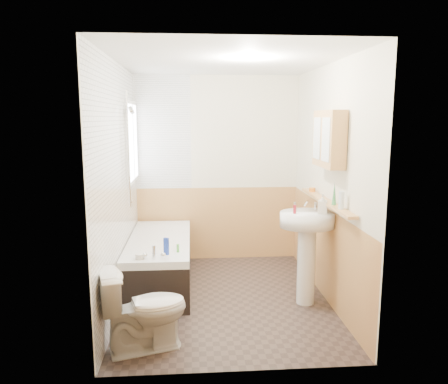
{
  "coord_description": "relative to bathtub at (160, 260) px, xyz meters",
  "views": [
    {
      "loc": [
        -0.35,
        -4.49,
        1.94
      ],
      "look_at": [
        0.0,
        0.15,
        1.15
      ],
      "focal_mm": 35.0,
      "sensor_mm": 36.0,
      "label": 1
    }
  ],
  "objects": [
    {
      "name": "tile_return_back",
      "position": [
        0.01,
        0.92,
        1.46
      ],
      "size": [
        0.75,
        0.01,
        1.5
      ],
      "primitive_type": "cube",
      "color": "white",
      "rests_on": "wall_back"
    },
    {
      "name": "wainscot_right",
      "position": [
        1.82,
        -0.47,
        0.21
      ],
      "size": [
        0.01,
        2.8,
        1.0
      ],
      "primitive_type": "cube",
      "color": "tan",
      "rests_on": "wall_right"
    },
    {
      "name": "green_bottle",
      "position": [
        1.77,
        -0.85,
        0.92
      ],
      "size": [
        0.05,
        0.05,
        0.22
      ],
      "primitive_type": "cone",
      "rotation": [
        0.0,
        0.0,
        -0.11
      ],
      "color": "#388447",
      "rests_on": "pine_shelf"
    },
    {
      "name": "blue_gel",
      "position": [
        0.11,
        -0.63,
        0.36
      ],
      "size": [
        0.06,
        0.05,
        0.18
      ],
      "primitive_type": "cube",
      "rotation": [
        0.0,
        0.0,
        -0.42
      ],
      "color": "#19339E",
      "rests_on": "bathtub"
    },
    {
      "name": "wainscot_back",
      "position": [
        0.73,
        0.92,
        0.21
      ],
      "size": [
        2.2,
        0.01,
        1.0
      ],
      "primitive_type": "cube",
      "color": "tan",
      "rests_on": "wall_back"
    },
    {
      "name": "ceiling",
      "position": [
        0.73,
        -0.47,
        2.21
      ],
      "size": [
        2.8,
        2.8,
        0.0
      ],
      "primitive_type": "plane",
      "rotation": [
        3.14,
        0.0,
        0.0
      ],
      "color": "white",
      "rests_on": "ground"
    },
    {
      "name": "wall_left",
      "position": [
        -0.38,
        -0.47,
        0.96
      ],
      "size": [
        0.02,
        2.8,
        2.5
      ],
      "primitive_type": "cube",
      "color": "beige",
      "rests_on": "ground"
    },
    {
      "name": "medicine_cabinet",
      "position": [
        1.74,
        -0.7,
        1.44
      ],
      "size": [
        0.16,
        0.62,
        0.56
      ],
      "color": "tan",
      "rests_on": "wall_right"
    },
    {
      "name": "window",
      "position": [
        -0.33,
        0.48,
        1.36
      ],
      "size": [
        0.03,
        0.79,
        0.99
      ],
      "color": "white",
      "rests_on": "wall_left"
    },
    {
      "name": "bathtub",
      "position": [
        0.0,
        0.0,
        0.0
      ],
      "size": [
        0.7,
        1.73,
        0.7
      ],
      "color": "black",
      "rests_on": "floor"
    },
    {
      "name": "soap_bottle",
      "position": [
        1.7,
        -0.72,
        0.74
      ],
      "size": [
        0.15,
        0.22,
        0.09
      ],
      "primitive_type": "imported",
      "rotation": [
        0.0,
        0.0,
        -0.31
      ],
      "color": "silver",
      "rests_on": "sink"
    },
    {
      "name": "clear_bottle",
      "position": [
        1.42,
        -0.7,
        0.74
      ],
      "size": [
        0.04,
        0.04,
        0.09
      ],
      "primitive_type": "cylinder",
      "rotation": [
        0.0,
        0.0,
        -0.12
      ],
      "color": "maroon",
      "rests_on": "sink"
    },
    {
      "name": "wall_back",
      "position": [
        0.73,
        0.94,
        0.96
      ],
      "size": [
        2.2,
        0.02,
        2.5
      ],
      "primitive_type": "cube",
      "color": "beige",
      "rests_on": "ground"
    },
    {
      "name": "foam_can",
      "position": [
        1.77,
        -1.06,
        0.89
      ],
      "size": [
        0.06,
        0.06,
        0.17
      ],
      "primitive_type": "cylinder",
      "rotation": [
        0.0,
        0.0,
        -0.18
      ],
      "color": "silver",
      "rests_on": "pine_shelf"
    },
    {
      "name": "black_jar",
      "position": [
        1.77,
        -0.08,
        0.83
      ],
      "size": [
        0.08,
        0.08,
        0.05
      ],
      "primitive_type": "cylinder",
      "rotation": [
        0.0,
        0.0,
        0.15
      ],
      "color": "orange",
      "rests_on": "pine_shelf"
    },
    {
      "name": "sink",
      "position": [
        1.57,
        -0.65,
        0.41
      ],
      "size": [
        0.58,
        0.46,
        1.11
      ],
      "rotation": [
        0.0,
        0.0,
        0.14
      ],
      "color": "white",
      "rests_on": "floor"
    },
    {
      "name": "tile_cladding_left",
      "position": [
        -0.36,
        -0.47,
        0.96
      ],
      "size": [
        0.01,
        2.8,
        2.5
      ],
      "primitive_type": "cube",
      "color": "white",
      "rests_on": "wall_left"
    },
    {
      "name": "floor",
      "position": [
        0.73,
        -0.47,
        -0.29
      ],
      "size": [
        2.8,
        2.8,
        0.0
      ],
      "primitive_type": "plane",
      "color": "#2E2421",
      "rests_on": "ground"
    },
    {
      "name": "cream_jar",
      "position": [
        -0.14,
        -0.75,
        0.3
      ],
      "size": [
        0.1,
        0.1,
        0.06
      ],
      "primitive_type": "cylinder",
      "rotation": [
        0.0,
        0.0,
        0.21
      ],
      "color": "silver",
      "rests_on": "bathtub"
    },
    {
      "name": "wainscot_front",
      "position": [
        0.73,
        -1.85,
        0.21
      ],
      "size": [
        2.2,
        0.01,
        1.0
      ],
      "primitive_type": "cube",
      "color": "tan",
      "rests_on": "wall_front"
    },
    {
      "name": "shower_riser",
      "position": [
        -0.31,
        -0.01,
        1.4
      ],
      "size": [
        0.11,
        0.09,
        1.3
      ],
      "color": "silver",
      "rests_on": "wall_left"
    },
    {
      "name": "wall_front",
      "position": [
        0.73,
        -1.88,
        0.96
      ],
      "size": [
        2.2,
        0.02,
        2.5
      ],
      "primitive_type": "cube",
      "color": "beige",
      "rests_on": "ground"
    },
    {
      "name": "orange_bottle",
      "position": [
        0.23,
        -0.55,
        0.31
      ],
      "size": [
        0.03,
        0.03,
        0.08
      ],
      "primitive_type": "cylinder",
      "rotation": [
        0.0,
        0.0,
        -0.09
      ],
      "color": "#59C647",
      "rests_on": "bathtub"
    },
    {
      "name": "wall_right",
      "position": [
        1.84,
        -0.47,
        0.96
      ],
      "size": [
        0.02,
        2.8,
        2.5
      ],
      "primitive_type": "cube",
      "color": "beige",
      "rests_on": "ground"
    },
    {
      "name": "pine_shelf",
      "position": [
        1.77,
        -0.6,
        0.79
      ],
      "size": [
        0.1,
        1.56,
        0.03
      ],
      "primitive_type": "cube",
      "color": "tan",
      "rests_on": "wall_right"
    },
    {
      "name": "toilet",
      "position": [
        -0.03,
        -1.47,
        0.06
      ],
      "size": [
        0.81,
        0.59,
        0.71
      ],
      "primitive_type": "imported",
      "rotation": [
        0.0,
        0.0,
        1.86
      ],
      "color": "white",
      "rests_on": "floor"
    }
  ]
}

